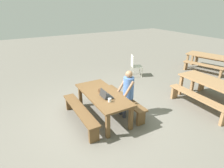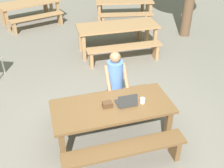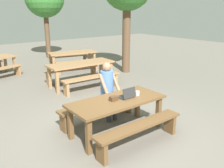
% 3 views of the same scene
% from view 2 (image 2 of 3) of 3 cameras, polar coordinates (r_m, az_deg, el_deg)
% --- Properties ---
extents(ground_plane, '(30.00, 30.00, 0.00)m').
position_cam_2_polar(ground_plane, '(4.86, 0.03, -11.20)').
color(ground_plane, slate).
extents(picnic_table_front, '(1.95, 0.85, 0.71)m').
position_cam_2_polar(picnic_table_front, '(4.45, 0.03, -5.58)').
color(picnic_table_front, brown).
rests_on(picnic_table_front, ground).
extents(bench_near, '(1.89, 0.30, 0.44)m').
position_cam_2_polar(bench_near, '(4.18, 2.67, -14.08)').
color(bench_near, brown).
rests_on(bench_near, ground).
extents(bench_far, '(1.89, 0.30, 0.44)m').
position_cam_2_polar(bench_far, '(5.13, -2.05, -3.47)').
color(bench_far, brown).
rests_on(bench_far, ground).
extents(laptop, '(0.32, 0.26, 0.22)m').
position_cam_2_polar(laptop, '(4.39, 3.06, -3.73)').
color(laptop, '#2D2D2D').
rests_on(laptop, picnic_table_front).
extents(small_pouch, '(0.15, 0.11, 0.09)m').
position_cam_2_polar(small_pouch, '(4.34, -0.99, -4.34)').
color(small_pouch, '#4C331E').
rests_on(small_pouch, picnic_table_front).
extents(coffee_mug, '(0.08, 0.08, 0.09)m').
position_cam_2_polar(coffee_mug, '(4.46, 6.40, -3.47)').
color(coffee_mug, white).
rests_on(coffee_mug, picnic_table_front).
extents(person_seated, '(0.40, 0.40, 1.31)m').
position_cam_2_polar(person_seated, '(4.92, 0.75, 0.69)').
color(person_seated, '#333847').
rests_on(person_seated, ground).
extents(picnic_table_mid, '(2.10, 1.35, 0.71)m').
position_cam_2_polar(picnic_table_mid, '(9.90, -16.93, 15.55)').
color(picnic_table_mid, '#9E754C').
rests_on(picnic_table_mid, ground).
extents(bench_mid_south, '(1.76, 0.79, 0.42)m').
position_cam_2_polar(bench_mid_south, '(9.38, -15.35, 12.95)').
color(bench_mid_south, '#9E754C').
rests_on(bench_mid_south, ground).
extents(bench_mid_north, '(1.76, 0.79, 0.42)m').
position_cam_2_polar(bench_mid_north, '(10.59, -17.83, 14.84)').
color(bench_mid_north, '#9E754C').
rests_on(bench_mid_north, ground).
extents(picnic_table_rear, '(2.05, 1.12, 0.71)m').
position_cam_2_polar(picnic_table_rear, '(9.76, 2.56, 16.59)').
color(picnic_table_rear, '#9E754C').
rests_on(picnic_table_rear, ground).
extents(bench_rear_south, '(1.77, 0.64, 0.44)m').
position_cam_2_polar(bench_rear_south, '(9.23, 3.03, 13.83)').
color(bench_rear_south, '#9E754C').
rests_on(bench_rear_south, ground).
extents(bench_rear_north, '(1.77, 0.64, 0.44)m').
position_cam_2_polar(bench_rear_north, '(10.46, 2.07, 16.22)').
color(bench_rear_north, '#9E754C').
rests_on(bench_rear_north, ground).
extents(picnic_table_distant, '(2.16, 0.86, 0.76)m').
position_cam_2_polar(picnic_table_distant, '(7.39, 1.15, 11.45)').
color(picnic_table_distant, '#9E754C').
rests_on(picnic_table_distant, ground).
extents(bench_distant_south, '(1.93, 0.36, 0.46)m').
position_cam_2_polar(bench_distant_south, '(6.93, 2.60, 7.10)').
color(bench_distant_south, '#9E754C').
rests_on(bench_distant_south, ground).
extents(bench_distant_north, '(1.93, 0.36, 0.46)m').
position_cam_2_polar(bench_distant_north, '(8.10, -0.15, 11.15)').
color(bench_distant_north, '#9E754C').
rests_on(bench_distant_north, ground).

